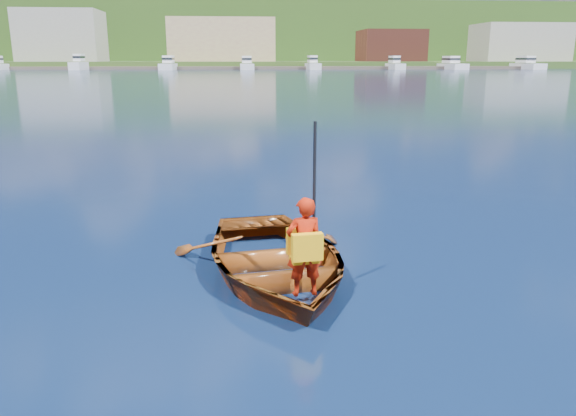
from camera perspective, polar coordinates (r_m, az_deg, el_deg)
The scene contains 8 objects.
ground at distance 6.46m, azimuth 7.98°, elevation -9.60°, with size 600.00×600.00×0.00m.
rowboat at distance 7.13m, azimuth -1.41°, elevation -5.22°, with size 2.96×3.80×0.72m.
child_paddler at distance 6.18m, azimuth 1.69°, elevation -3.89°, with size 0.44×0.38×1.92m.
shoreline at distance 242.45m, azimuth -5.12°, elevation 16.64°, with size 400.00×140.00×22.00m.
dock at distance 153.77m, azimuth -3.98°, elevation 14.01°, with size 160.02×11.23×0.80m.
waterfront_buildings at distance 170.91m, azimuth -7.68°, elevation 16.47°, with size 202.00×16.00×14.00m.
marina_yachts at distance 149.70m, azimuth -0.04°, elevation 14.36°, with size 141.58×13.61×4.17m.
hillside_trees at distance 243.44m, azimuth 11.24°, elevation 17.71°, with size 266.20×85.36×24.71m.
Camera 1 is at (-1.41, -5.71, 2.66)m, focal length 35.00 mm.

